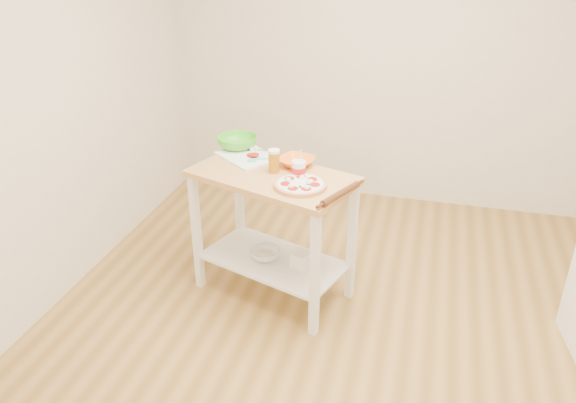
% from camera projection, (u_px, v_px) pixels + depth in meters
% --- Properties ---
extents(room_shell, '(4.04, 4.54, 2.74)m').
position_uv_depth(room_shell, '(357.00, 144.00, 2.79)').
color(room_shell, '#A67C3D').
rests_on(room_shell, ground).
extents(prep_island, '(1.16, 0.87, 0.90)m').
position_uv_depth(prep_island, '(273.00, 210.00, 3.69)').
color(prep_island, tan).
rests_on(prep_island, ground).
extents(pizza, '(0.32, 0.32, 0.05)m').
position_uv_depth(pizza, '(300.00, 184.00, 3.39)').
color(pizza, '#E5A361').
rests_on(pizza, prep_island).
extents(cutting_board, '(0.50, 0.48, 0.04)m').
position_uv_depth(cutting_board, '(248.00, 156.00, 3.83)').
color(cutting_board, white).
rests_on(cutting_board, prep_island).
extents(spatula, '(0.14, 0.10, 0.01)m').
position_uv_depth(spatula, '(258.00, 160.00, 3.75)').
color(spatula, '#34CDC7').
rests_on(spatula, cutting_board).
extents(knife, '(0.27, 0.04, 0.01)m').
position_uv_depth(knife, '(250.00, 149.00, 3.91)').
color(knife, silver).
rests_on(knife, cutting_board).
extents(orange_bowl, '(0.28, 0.28, 0.06)m').
position_uv_depth(orange_bowl, '(296.00, 162.00, 3.68)').
color(orange_bowl, orange).
rests_on(orange_bowl, prep_island).
extents(green_bowl, '(0.28, 0.28, 0.09)m').
position_uv_depth(green_bowl, '(237.00, 142.00, 3.96)').
color(green_bowl, green).
rests_on(green_bowl, prep_island).
extents(beer_pint, '(0.08, 0.08, 0.15)m').
position_uv_depth(beer_pint, '(274.00, 161.00, 3.57)').
color(beer_pint, '#AF6A0D').
rests_on(beer_pint, prep_island).
extents(yogurt_tub, '(0.09, 0.09, 0.19)m').
position_uv_depth(yogurt_tub, '(299.00, 169.00, 3.50)').
color(yogurt_tub, white).
rests_on(yogurt_tub, prep_island).
extents(rolling_pin, '(0.18, 0.33, 0.04)m').
position_uv_depth(rolling_pin, '(341.00, 194.00, 3.27)').
color(rolling_pin, '#582B14').
rests_on(rolling_pin, prep_island).
extents(shelf_glass_bowl, '(0.29, 0.29, 0.06)m').
position_uv_depth(shelf_glass_bowl, '(265.00, 254.00, 3.86)').
color(shelf_glass_bowl, silver).
rests_on(shelf_glass_bowl, prep_island).
extents(shelf_bin, '(0.14, 0.14, 0.11)m').
position_uv_depth(shelf_bin, '(301.00, 260.00, 3.75)').
color(shelf_bin, white).
rests_on(shelf_bin, prep_island).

